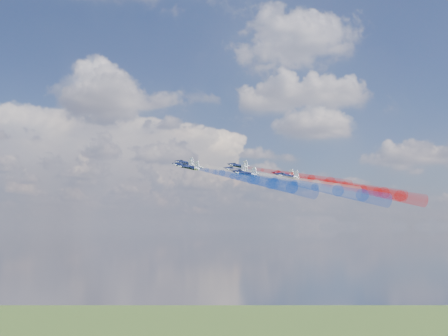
{
  "coord_description": "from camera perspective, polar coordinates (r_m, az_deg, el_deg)",
  "views": [
    {
      "loc": [
        -3.63,
        -193.3,
        141.83
      ],
      "look_at": [
        -3.07,
        -18.77,
        160.7
      ],
      "focal_mm": 43.98,
      "sensor_mm": 36.0,
      "label": 1
    }
  ],
  "objects": [
    {
      "name": "jet_rear_right",
      "position": [
        170.46,
        6.55,
        -0.82
      ],
      "size": [
        13.63,
        13.78,
        5.3
      ],
      "primitive_type": null,
      "rotation": [
        0.21,
        -0.04,
        0.75
      ],
      "color": "black"
    },
    {
      "name": "trail_rear_left",
      "position": [
        138.41,
        9.48,
        -1.93
      ],
      "size": [
        30.42,
        31.88,
        11.91
      ],
      "primitive_type": null,
      "rotation": [
        0.21,
        -0.04,
        0.75
      ],
      "color": "blue"
    },
    {
      "name": "jet_outer_right",
      "position": [
        187.38,
        6.15,
        -0.63
      ],
      "size": [
        13.63,
        13.78,
        5.3
      ],
      "primitive_type": null,
      "rotation": [
        0.21,
        -0.04,
        0.75
      ],
      "color": "black"
    },
    {
      "name": "trail_center_third",
      "position": [
        155.55,
        7.55,
        -1.37
      ],
      "size": [
        30.42,
        31.88,
        11.91
      ],
      "primitive_type": null,
      "rotation": [
        0.21,
        -0.04,
        0.75
      ],
      "color": "white"
    },
    {
      "name": "trail_rear_right",
      "position": [
        155.62,
        13.53,
        -2.07
      ],
      "size": [
        30.42,
        31.88,
        11.91
      ],
      "primitive_type": null,
      "rotation": [
        0.21,
        -0.04,
        0.75
      ],
      "color": "red"
    },
    {
      "name": "jet_lead",
      "position": [
        188.89,
        -4.11,
        0.56
      ],
      "size": [
        13.63,
        13.78,
        5.3
      ],
      "primitive_type": null,
      "rotation": [
        0.21,
        -0.04,
        0.75
      ],
      "color": "black"
    },
    {
      "name": "jet_center_third",
      "position": [
        172.32,
        1.16,
        -0.18
      ],
      "size": [
        13.63,
        13.78,
        5.3
      ],
      "primitive_type": null,
      "rotation": [
        0.21,
        -0.04,
        0.75
      ],
      "color": "black"
    },
    {
      "name": "jet_rear_left",
      "position": [
        154.68,
        2.16,
        -0.55
      ],
      "size": [
        13.63,
        13.78,
        5.3
      ],
      "primitive_type": null,
      "rotation": [
        0.21,
        -0.04,
        0.75
      ],
      "color": "black"
    },
    {
      "name": "trail_inner_left",
      "position": [
        153.88,
        1.5,
        -0.86
      ],
      "size": [
        30.42,
        31.88,
        11.91
      ],
      "primitive_type": null,
      "rotation": [
        0.21,
        -0.04,
        0.75
      ],
      "color": "blue"
    },
    {
      "name": "trail_lead",
      "position": [
        170.31,
        1.14,
        -0.45
      ],
      "size": [
        30.42,
        31.88,
        11.91
      ],
      "primitive_type": null,
      "rotation": [
        0.21,
        -0.04,
        0.75
      ],
      "color": "white"
    },
    {
      "name": "trail_outer_right",
      "position": [
        172.27,
        12.41,
        -1.75
      ],
      "size": [
        30.42,
        31.88,
        11.91
      ],
      "primitive_type": null,
      "rotation": [
        0.21,
        -0.04,
        0.75
      ],
      "color": "red"
    },
    {
      "name": "jet_outer_left",
      "position": [
        157.46,
        -3.7,
        0.1
      ],
      "size": [
        13.63,
        13.78,
        5.3
      ],
      "primitive_type": null,
      "rotation": [
        0.21,
        -0.04,
        0.75
      ],
      "color": "black"
    },
    {
      "name": "trail_outer_left",
      "position": [
        139.2,
        2.8,
        -1.2
      ],
      "size": [
        30.42,
        31.88,
        11.91
      ],
      "primitive_type": null,
      "rotation": [
        0.21,
        -0.04,
        0.75
      ],
      "color": "blue"
    },
    {
      "name": "jet_inner_left",
      "position": [
        172.42,
        -4.3,
        0.29
      ],
      "size": [
        13.63,
        13.78,
        5.3
      ],
      "primitive_type": null,
      "rotation": [
        0.21,
        -0.04,
        0.75
      ],
      "color": "black"
    },
    {
      "name": "trail_inner_right",
      "position": [
        171.08,
        7.3,
        -0.8
      ],
      "size": [
        30.42,
        31.88,
        11.91
      ],
      "primitive_type": null,
      "rotation": [
        0.21,
        -0.04,
        0.75
      ],
      "color": "red"
    },
    {
      "name": "jet_inner_right",
      "position": [
        187.87,
        1.46,
        0.24
      ],
      "size": [
        13.63,
        13.78,
        5.3
      ],
      "primitive_type": null,
      "rotation": [
        0.21,
        -0.04,
        0.75
      ],
      "color": "black"
    }
  ]
}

